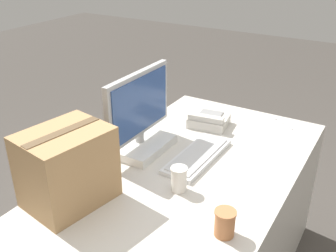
{
  "coord_description": "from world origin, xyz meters",
  "views": [
    {
      "loc": [
        -1.25,
        -0.71,
        1.7
      ],
      "look_at": [
        0.18,
        0.15,
        0.88
      ],
      "focal_mm": 42.0,
      "sensor_mm": 36.0,
      "label": 1
    }
  ],
  "objects_px": {
    "paper_cup_right": "(179,179)",
    "spoon": "(281,122)",
    "cardboard_box": "(67,167)",
    "monitor": "(139,122)",
    "paper_cup_left": "(225,223)",
    "keyboard": "(197,156)",
    "desk_phone": "(209,120)"
  },
  "relations": [
    {
      "from": "paper_cup_right",
      "to": "spoon",
      "type": "bearing_deg",
      "value": -11.16
    },
    {
      "from": "cardboard_box",
      "to": "monitor",
      "type": "bearing_deg",
      "value": -0.16
    },
    {
      "from": "paper_cup_left",
      "to": "spoon",
      "type": "distance_m",
      "value": 1.04
    },
    {
      "from": "cardboard_box",
      "to": "paper_cup_right",
      "type": "bearing_deg",
      "value": -50.33
    },
    {
      "from": "paper_cup_left",
      "to": "cardboard_box",
      "type": "relative_size",
      "value": 0.28
    },
    {
      "from": "keyboard",
      "to": "paper_cup_right",
      "type": "xyz_separation_m",
      "value": [
        -0.27,
        -0.05,
        0.04
      ]
    },
    {
      "from": "desk_phone",
      "to": "spoon",
      "type": "xyz_separation_m",
      "value": [
        0.26,
        -0.33,
        -0.03
      ]
    },
    {
      "from": "monitor",
      "to": "keyboard",
      "type": "xyz_separation_m",
      "value": [
        0.06,
        -0.29,
        -0.14
      ]
    },
    {
      "from": "keyboard",
      "to": "spoon",
      "type": "relative_size",
      "value": 3.1
    },
    {
      "from": "monitor",
      "to": "paper_cup_left",
      "type": "distance_m",
      "value": 0.72
    },
    {
      "from": "spoon",
      "to": "cardboard_box",
      "type": "xyz_separation_m",
      "value": [
        -1.16,
        0.51,
        0.15
      ]
    },
    {
      "from": "keyboard",
      "to": "spoon",
      "type": "xyz_separation_m",
      "value": [
        0.61,
        -0.22,
        -0.01
      ]
    },
    {
      "from": "paper_cup_left",
      "to": "spoon",
      "type": "bearing_deg",
      "value": 5.52
    },
    {
      "from": "paper_cup_right",
      "to": "spoon",
      "type": "relative_size",
      "value": 0.77
    },
    {
      "from": "paper_cup_right",
      "to": "monitor",
      "type": "bearing_deg",
      "value": 58.64
    },
    {
      "from": "spoon",
      "to": "cardboard_box",
      "type": "relative_size",
      "value": 0.39
    },
    {
      "from": "cardboard_box",
      "to": "paper_cup_left",
      "type": "bearing_deg",
      "value": -78.17
    },
    {
      "from": "cardboard_box",
      "to": "keyboard",
      "type": "bearing_deg",
      "value": -27.63
    },
    {
      "from": "keyboard",
      "to": "desk_phone",
      "type": "relative_size",
      "value": 1.91
    },
    {
      "from": "keyboard",
      "to": "spoon",
      "type": "height_order",
      "value": "keyboard"
    },
    {
      "from": "monitor",
      "to": "cardboard_box",
      "type": "bearing_deg",
      "value": 179.84
    },
    {
      "from": "monitor",
      "to": "desk_phone",
      "type": "distance_m",
      "value": 0.47
    },
    {
      "from": "paper_cup_right",
      "to": "cardboard_box",
      "type": "distance_m",
      "value": 0.45
    },
    {
      "from": "paper_cup_left",
      "to": "paper_cup_right",
      "type": "distance_m",
      "value": 0.31
    },
    {
      "from": "paper_cup_left",
      "to": "cardboard_box",
      "type": "bearing_deg",
      "value": 101.83
    },
    {
      "from": "paper_cup_left",
      "to": "spoon",
      "type": "height_order",
      "value": "paper_cup_left"
    },
    {
      "from": "paper_cup_right",
      "to": "paper_cup_left",
      "type": "bearing_deg",
      "value": -119.4
    },
    {
      "from": "monitor",
      "to": "paper_cup_right",
      "type": "height_order",
      "value": "monitor"
    },
    {
      "from": "desk_phone",
      "to": "paper_cup_right",
      "type": "xyz_separation_m",
      "value": [
        -0.62,
        -0.16,
        0.02
      ]
    },
    {
      "from": "monitor",
      "to": "cardboard_box",
      "type": "height_order",
      "value": "monitor"
    },
    {
      "from": "keyboard",
      "to": "paper_cup_right",
      "type": "bearing_deg",
      "value": -168.41
    },
    {
      "from": "monitor",
      "to": "cardboard_box",
      "type": "relative_size",
      "value": 1.3
    }
  ]
}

